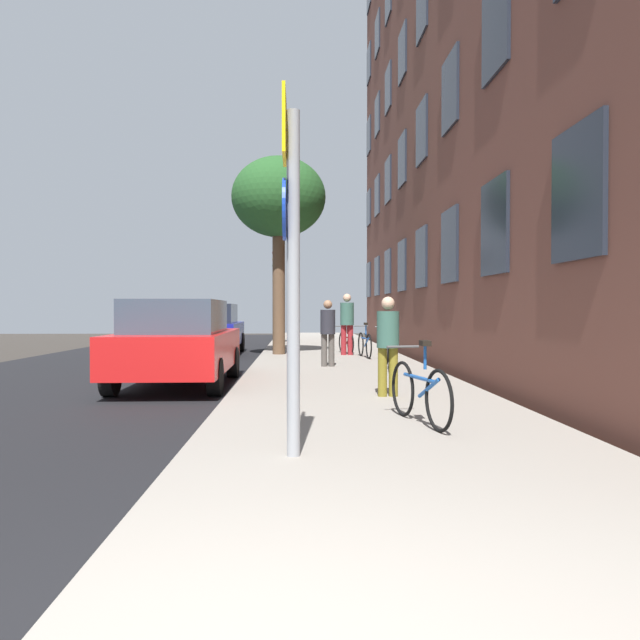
% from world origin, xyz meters
% --- Properties ---
extents(ground_plane, '(41.80, 41.80, 0.00)m').
position_xyz_m(ground_plane, '(-2.40, 15.00, 0.00)').
color(ground_plane, '#332D28').
extents(road_asphalt, '(7.00, 38.00, 0.01)m').
position_xyz_m(road_asphalt, '(-4.50, 15.00, 0.01)').
color(road_asphalt, black).
rests_on(road_asphalt, ground).
extents(sidewalk, '(4.20, 38.00, 0.12)m').
position_xyz_m(sidewalk, '(1.10, 15.00, 0.06)').
color(sidewalk, gray).
rests_on(sidewalk, ground).
extents(building_facade, '(0.56, 27.00, 17.72)m').
position_xyz_m(building_facade, '(3.69, 14.50, 8.87)').
color(building_facade, brown).
rests_on(building_facade, ground).
extents(sign_post, '(0.16, 0.60, 3.29)m').
position_xyz_m(sign_post, '(0.05, 3.49, 2.02)').
color(sign_post, gray).
rests_on(sign_post, sidewalk).
extents(traffic_light, '(0.43, 0.24, 3.78)m').
position_xyz_m(traffic_light, '(-0.63, 22.75, 2.70)').
color(traffic_light, black).
rests_on(traffic_light, sidewalk).
extents(tree_near, '(2.80, 2.80, 5.88)m').
position_xyz_m(tree_near, '(-0.45, 16.55, 4.73)').
color(tree_near, brown).
rests_on(tree_near, sidewalk).
extents(bicycle_0, '(0.52, 1.71, 0.98)m').
position_xyz_m(bicycle_0, '(1.53, 5.04, 0.50)').
color(bicycle_0, black).
rests_on(bicycle_0, sidewalk).
extents(bicycle_1, '(0.42, 1.69, 0.89)m').
position_xyz_m(bicycle_1, '(2.13, 11.49, 0.47)').
color(bicycle_1, black).
rests_on(bicycle_1, sidewalk).
extents(bicycle_2, '(0.42, 1.77, 0.99)m').
position_xyz_m(bicycle_2, '(2.32, 13.63, 0.51)').
color(bicycle_2, black).
rests_on(bicycle_2, sidewalk).
extents(bicycle_3, '(0.42, 1.76, 0.97)m').
position_xyz_m(bicycle_3, '(1.98, 15.16, 0.50)').
color(bicycle_3, black).
rests_on(bicycle_3, sidewalk).
extents(bicycle_4, '(0.48, 1.59, 0.93)m').
position_xyz_m(bicycle_4, '(1.58, 16.74, 0.48)').
color(bicycle_4, black).
rests_on(bicycle_4, sidewalk).
extents(pedestrian_0, '(0.46, 0.46, 1.53)m').
position_xyz_m(pedestrian_0, '(1.49, 7.35, 0.99)').
color(pedestrian_0, olive).
rests_on(pedestrian_0, sidewalk).
extents(pedestrian_1, '(0.48, 0.48, 1.55)m').
position_xyz_m(pedestrian_1, '(0.82, 12.43, 1.01)').
color(pedestrian_1, '#4C4742').
rests_on(pedestrian_1, sidewalk).
extents(pedestrian_2, '(0.55, 0.55, 1.79)m').
position_xyz_m(pedestrian_2, '(1.56, 16.13, 1.15)').
color(pedestrian_2, maroon).
rests_on(pedestrian_2, sidewalk).
extents(car_0, '(1.95, 4.48, 1.62)m').
position_xyz_m(car_0, '(-2.13, 9.65, 0.84)').
color(car_0, red).
rests_on(car_0, road_asphalt).
extents(car_1, '(1.77, 4.25, 1.62)m').
position_xyz_m(car_1, '(-2.62, 17.99, 0.84)').
color(car_1, navy).
rests_on(car_1, road_asphalt).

